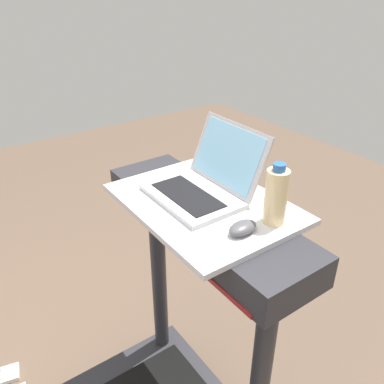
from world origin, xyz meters
name	(u,v)px	position (x,y,z in m)	size (l,w,h in m)	color
desk_board	(204,203)	(0.00, 0.70, 1.15)	(0.62, 0.46, 0.02)	silver
laptop	(204,182)	(-0.04, 0.73, 1.21)	(0.33, 0.32, 0.23)	#B7B7BC
computer_mouse	(243,228)	(0.22, 0.68, 1.17)	(0.06, 0.10, 0.03)	#4C4C51
water_bottle	(276,196)	(0.23, 0.80, 1.25)	(0.07, 0.07, 0.20)	beige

